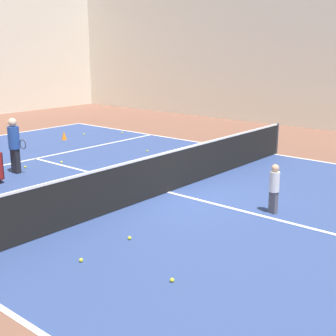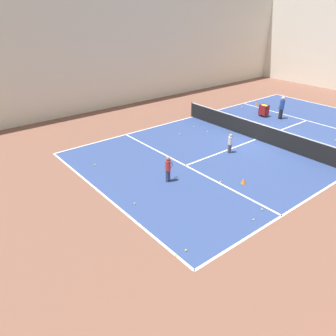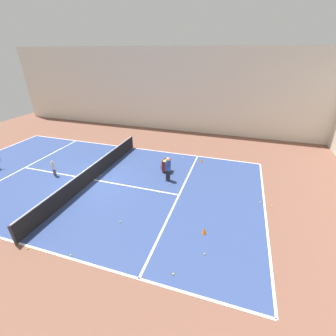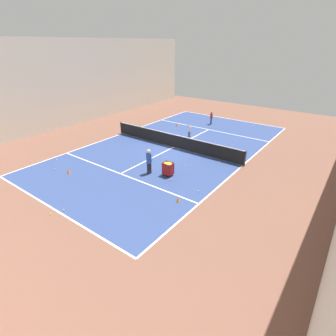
# 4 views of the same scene
# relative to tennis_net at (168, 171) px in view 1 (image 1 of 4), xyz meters

# --- Properties ---
(ground_plane) EXTENTS (36.52, 36.52, 0.00)m
(ground_plane) POSITION_rel_tennis_net_xyz_m (0.00, 0.00, -0.55)
(ground_plane) COLOR brown
(court_playing_area) EXTENTS (11.37, 20.85, 0.00)m
(court_playing_area) POSITION_rel_tennis_net_xyz_m (0.00, 0.00, -0.55)
(court_playing_area) COLOR navy
(court_playing_area) RESTS_ON ground
(line_sideline_right) EXTENTS (0.10, 20.85, 0.00)m
(line_sideline_right) POSITION_rel_tennis_net_xyz_m (5.69, 0.00, -0.54)
(line_sideline_right) COLOR white
(line_sideline_right) RESTS_ON ground
(line_service_far) EXTENTS (11.37, 0.10, 0.00)m
(line_service_far) POSITION_rel_tennis_net_xyz_m (0.00, 5.73, -0.54)
(line_service_far) COLOR white
(line_service_far) RESTS_ON ground
(line_centre_service) EXTENTS (0.10, 11.47, 0.00)m
(line_centre_service) POSITION_rel_tennis_net_xyz_m (0.00, 0.00, -0.54)
(line_centre_service) COLOR white
(line_centre_service) RESTS_ON ground
(tennis_net) EXTENTS (11.67, 0.10, 1.06)m
(tennis_net) POSITION_rel_tennis_net_xyz_m (0.00, 0.00, 0.00)
(tennis_net) COLOR #2D2D33
(tennis_net) RESTS_ON ground
(coach_at_net) EXTENTS (0.34, 0.65, 1.62)m
(coach_at_net) POSITION_rel_tennis_net_xyz_m (-1.42, 4.61, 0.38)
(coach_at_net) COLOR black
(coach_at_net) RESTS_ON ground
(child_midcourt) EXTENTS (0.27, 0.27, 1.12)m
(child_midcourt) POSITION_rel_tennis_net_xyz_m (0.32, -2.77, 0.09)
(child_midcourt) COLOR #4C4C56
(child_midcourt) RESTS_ON ground
(training_cone_0) EXTENTS (0.21, 0.21, 0.35)m
(training_cone_0) POSITION_rel_tennis_net_xyz_m (2.65, 7.64, -0.37)
(training_cone_0) COLOR orange
(training_cone_0) RESTS_ON ground
(tennis_ball_0) EXTENTS (0.07, 0.07, 0.07)m
(tennis_ball_0) POSITION_rel_tennis_net_xyz_m (0.17, 4.57, -0.51)
(tennis_ball_0) COLOR yellow
(tennis_ball_0) RESTS_ON ground
(tennis_ball_3) EXTENTS (0.07, 0.07, 0.07)m
(tennis_ball_3) POSITION_rel_tennis_net_xyz_m (-4.01, -1.43, -0.51)
(tennis_ball_3) COLOR yellow
(tennis_ball_3) RESTS_ON ground
(tennis_ball_4) EXTENTS (0.07, 0.07, 0.07)m
(tennis_ball_4) POSITION_rel_tennis_net_xyz_m (-2.06, 0.99, -0.51)
(tennis_ball_4) COLOR yellow
(tennis_ball_4) RESTS_ON ground
(tennis_ball_6) EXTENTS (0.07, 0.07, 0.07)m
(tennis_ball_6) POSITION_rel_tennis_net_xyz_m (5.14, 6.89, -0.51)
(tennis_ball_6) COLOR yellow
(tennis_ball_6) RESTS_ON ground
(tennis_ball_7) EXTENTS (0.07, 0.07, 0.07)m
(tennis_ball_7) POSITION_rel_tennis_net_xyz_m (-2.79, -1.39, -0.51)
(tennis_ball_7) COLOR yellow
(tennis_ball_7) RESTS_ON ground
(tennis_ball_8) EXTENTS (0.07, 0.07, 0.07)m
(tennis_ball_8) POSITION_rel_tennis_net_xyz_m (-0.58, 0.12, -0.51)
(tennis_ball_8) COLOR yellow
(tennis_ball_8) RESTS_ON ground
(tennis_ball_14) EXTENTS (0.07, 0.07, 0.07)m
(tennis_ball_14) POSITION_rel_tennis_net_xyz_m (-2.62, 2.46, -0.51)
(tennis_ball_14) COLOR yellow
(tennis_ball_14) RESTS_ON ground
(tennis_ball_15) EXTENTS (0.07, 0.07, 0.07)m
(tennis_ball_15) POSITION_rel_tennis_net_xyz_m (3.85, 7.86, -0.51)
(tennis_ball_15) COLOR yellow
(tennis_ball_15) RESTS_ON ground
(tennis_ball_19) EXTENTS (0.07, 0.07, 0.07)m
(tennis_ball_19) POSITION_rel_tennis_net_xyz_m (-3.55, -3.07, -0.51)
(tennis_ball_19) COLOR yellow
(tennis_ball_19) RESTS_ON ground
(tennis_ball_20) EXTENTS (0.07, 0.07, 0.07)m
(tennis_ball_20) POSITION_rel_tennis_net_xyz_m (-0.93, 4.91, -0.51)
(tennis_ball_20) COLOR yellow
(tennis_ball_20) RESTS_ON ground
(tennis_ball_21) EXTENTS (0.07, 0.07, 0.07)m
(tennis_ball_21) POSITION_rel_tennis_net_xyz_m (3.14, 3.60, -0.51)
(tennis_ball_21) COLOR yellow
(tennis_ball_21) RESTS_ON ground
(tennis_ball_22) EXTENTS (0.07, 0.07, 0.07)m
(tennis_ball_22) POSITION_rel_tennis_net_xyz_m (5.83, 0.67, -0.51)
(tennis_ball_22) COLOR yellow
(tennis_ball_22) RESTS_ON ground
(tennis_ball_24) EXTENTS (0.07, 0.07, 0.07)m
(tennis_ball_24) POSITION_rel_tennis_net_xyz_m (-4.24, 0.46, -0.51)
(tennis_ball_24) COLOR yellow
(tennis_ball_24) RESTS_ON ground
(tennis_ball_25) EXTENTS (0.07, 0.07, 0.07)m
(tennis_ball_25) POSITION_rel_tennis_net_xyz_m (5.56, 2.64, -0.51)
(tennis_ball_25) COLOR yellow
(tennis_ball_25) RESTS_ON ground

